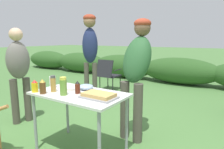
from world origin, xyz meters
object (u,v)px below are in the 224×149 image
at_px(relish_jar, 63,86).
at_px(bbq_sauce_bottle, 78,87).
at_px(folding_table, 79,99).
at_px(standing_person_in_red_jacket, 90,47).
at_px(standing_person_with_beanie, 19,67).
at_px(spice_jar, 53,84).
at_px(mixing_bowl, 86,87).
at_px(beer_bottle, 43,87).
at_px(standing_person_in_navy_coat, 137,65).
at_px(camp_chair_green_behind_table, 108,73).
at_px(plate_stack, 70,88).
at_px(food_tray, 99,96).
at_px(mustard_bottle, 35,86).
at_px(paper_cup_stack, 53,82).

distance_m(relish_jar, bbq_sauce_bottle, 0.17).
relative_size(folding_table, standing_person_in_red_jacket, 0.60).
xyz_separation_m(bbq_sauce_bottle, standing_person_with_beanie, (-1.40, 0.16, 0.11)).
distance_m(folding_table, relish_jar, 0.25).
xyz_separation_m(relish_jar, spice_jar, (-0.21, 0.04, -0.01)).
xyz_separation_m(mixing_bowl, beer_bottle, (-0.29, -0.42, 0.05)).
height_order(folding_table, bbq_sauce_bottle, bbq_sauce_bottle).
xyz_separation_m(mixing_bowl, bbq_sauce_bottle, (0.04, -0.19, 0.04)).
bearing_deg(spice_jar, standing_person_in_navy_coat, 50.46).
bearing_deg(bbq_sauce_bottle, beer_bottle, -146.29).
height_order(bbq_sauce_bottle, camp_chair_green_behind_table, bbq_sauce_bottle).
relative_size(plate_stack, mixing_bowl, 1.14).
xyz_separation_m(plate_stack, spice_jar, (-0.08, -0.19, 0.08)).
distance_m(beer_bottle, standing_person_with_beanie, 1.14).
relative_size(standing_person_in_red_jacket, standing_person_with_beanie, 1.20).
bearing_deg(standing_person_in_navy_coat, beer_bottle, -121.33).
bearing_deg(plate_stack, food_tray, -10.92).
height_order(mustard_bottle, relish_jar, relish_jar).
bearing_deg(mixing_bowl, food_tray, -30.04).
xyz_separation_m(food_tray, beer_bottle, (-0.65, -0.21, 0.06)).
bearing_deg(mustard_bottle, camp_chair_green_behind_table, 107.22).
bearing_deg(standing_person_with_beanie, standing_person_in_red_jacket, 1.79).
distance_m(spice_jar, camp_chair_green_behind_table, 2.93).
height_order(mustard_bottle, bbq_sauce_bottle, bbq_sauce_bottle).
relative_size(standing_person_in_navy_coat, camp_chair_green_behind_table, 1.96).
distance_m(food_tray, plate_stack, 0.54).
height_order(folding_table, spice_jar, spice_jar).
bearing_deg(mixing_bowl, relish_jar, -98.51).
height_order(food_tray, camp_chair_green_behind_table, camp_chair_green_behind_table).
bearing_deg(beer_bottle, spice_jar, 75.13).
distance_m(folding_table, food_tray, 0.33).
bearing_deg(camp_chair_green_behind_table, standing_person_in_navy_coat, -49.22).
bearing_deg(standing_person_in_red_jacket, paper_cup_stack, -98.09).
height_order(folding_table, standing_person_in_navy_coat, standing_person_in_navy_coat).
height_order(paper_cup_stack, beer_bottle, beer_bottle).
distance_m(paper_cup_stack, camp_chair_green_behind_table, 2.73).
bearing_deg(spice_jar, mixing_bowl, 48.14).
distance_m(bbq_sauce_bottle, standing_person_with_beanie, 1.42).
bearing_deg(plate_stack, standing_person_in_red_jacket, 120.15).
bearing_deg(food_tray, bbq_sauce_bottle, 177.75).
bearing_deg(standing_person_in_navy_coat, mixing_bowl, -122.62).
relative_size(mixing_bowl, relish_jar, 0.91).
height_order(food_tray, standing_person_in_red_jacket, standing_person_in_red_jacket).
bearing_deg(spice_jar, plate_stack, 66.01).
height_order(mixing_bowl, bbq_sauce_bottle, bbq_sauce_bottle).
relative_size(paper_cup_stack, standing_person_in_navy_coat, 0.09).
bearing_deg(folding_table, spice_jar, -157.92).
bearing_deg(bbq_sauce_bottle, mustard_bottle, -154.28).
bearing_deg(beer_bottle, mustard_bottle, -178.11).
distance_m(paper_cup_stack, spice_jar, 0.23).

